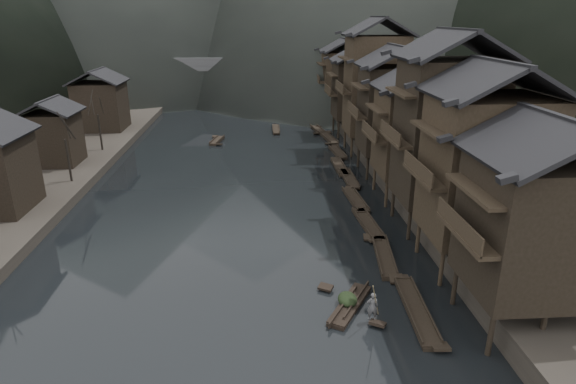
{
  "coord_description": "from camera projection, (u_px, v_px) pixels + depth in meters",
  "views": [
    {
      "loc": [
        2.28,
        -30.55,
        16.84
      ],
      "look_at": [
        4.88,
        8.44,
        2.5
      ],
      "focal_mm": 30.0,
      "sensor_mm": 36.0,
      "label": 1
    }
  ],
  "objects": [
    {
      "name": "water",
      "position": [
        228.0,
        267.0,
        34.28
      ],
      "size": [
        300.0,
        300.0,
        0.0
      ],
      "primitive_type": "plane",
      "color": "black",
      "rests_on": "ground"
    },
    {
      "name": "right_bank",
      "position": [
        470.0,
        127.0,
        73.62
      ],
      "size": [
        40.0,
        200.0,
        1.8
      ],
      "primitive_type": "cube",
      "color": "#2D2823",
      "rests_on": "ground"
    },
    {
      "name": "stilt_houses",
      "position": [
        399.0,
        96.0,
        50.26
      ],
      "size": [
        9.0,
        67.6,
        17.0
      ],
      "color": "black",
      "rests_on": "ground"
    },
    {
      "name": "left_houses",
      "position": [
        37.0,
        130.0,
        49.88
      ],
      "size": [
        8.1,
        53.2,
        8.73
      ],
      "color": "black",
      "rests_on": "left_bank"
    },
    {
      "name": "bare_trees",
      "position": [
        20.0,
        157.0,
        39.18
      ],
      "size": [
        3.58,
        42.1,
        7.16
      ],
      "color": "black",
      "rests_on": "left_bank"
    },
    {
      "name": "moored_sampans",
      "position": [
        343.0,
        172.0,
        54.58
      ],
      "size": [
        3.2,
        62.09,
        0.47
      ],
      "color": "black",
      "rests_on": "water"
    },
    {
      "name": "midriver_boats",
      "position": [
        251.0,
        134.0,
        71.96
      ],
      "size": [
        10.22,
        12.22,
        0.45
      ],
      "color": "black",
      "rests_on": "water"
    },
    {
      "name": "stone_bridge",
      "position": [
        244.0,
        76.0,
        99.95
      ],
      "size": [
        40.0,
        6.0,
        9.0
      ],
      "color": "#4C4C4F",
      "rests_on": "ground"
    },
    {
      "name": "hero_sampan",
      "position": [
        350.0,
        304.0,
        29.49
      ],
      "size": [
        3.54,
        5.08,
        0.44
      ],
      "color": "black",
      "rests_on": "water"
    },
    {
      "name": "cargo_heap",
      "position": [
        348.0,
        294.0,
        29.47
      ],
      "size": [
        1.18,
        1.55,
        0.71
      ],
      "primitive_type": "ellipsoid",
      "color": "black",
      "rests_on": "hero_sampan"
    },
    {
      "name": "boatman",
      "position": [
        373.0,
        303.0,
        27.64
      ],
      "size": [
        0.67,
        0.46,
        1.78
      ],
      "primitive_type": "imported",
      "rotation": [
        0.0,
        0.0,
        3.09
      ],
      "color": "#525254",
      "rests_on": "hero_sampan"
    },
    {
      "name": "bamboo_pole",
      "position": [
        379.0,
        261.0,
        26.72
      ],
      "size": [
        1.18,
        2.22,
        3.66
      ],
      "primitive_type": "cylinder",
      "rotation": [
        0.59,
        0.0,
        -0.47
      ],
      "color": "#8C7A51",
      "rests_on": "boatman"
    }
  ]
}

